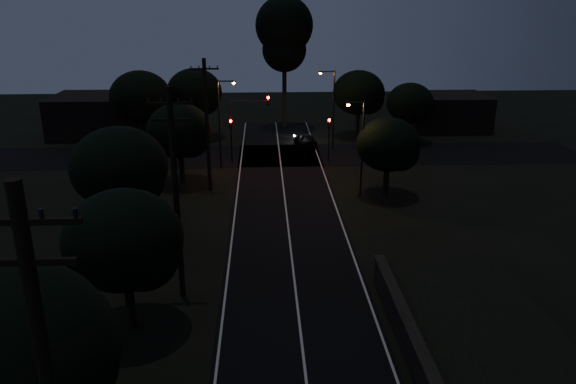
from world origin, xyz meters
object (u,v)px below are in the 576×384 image
utility_pole_far (207,123)px  car (305,140)px  tall_pine (284,33)px  streetlight_c (360,142)px  signal_left (231,133)px  utility_pole_mid (176,193)px  signal_right (329,132)px  streetlight_a (221,118)px  signal_mast (249,117)px  streetlight_b (332,105)px

utility_pole_far → car: (8.81, 13.64, -4.82)m
tall_pine → streetlight_c: tall_pine is taller
signal_left → streetlight_c: 14.52m
tall_pine → utility_pole_mid: bearing=-99.9°
signal_right → streetlight_a: (-9.91, -1.99, 1.80)m
signal_right → streetlight_a: bearing=-168.7°
signal_mast → streetlight_a: 3.13m
utility_pole_far → streetlight_a: 6.10m
utility_pole_far → streetlight_c: bearing=-9.6°
streetlight_a → car: bearing=43.3°
streetlight_a → streetlight_c: 13.72m
utility_pole_far → streetlight_b: 16.51m
utility_pole_mid → streetlight_a: utility_pole_mid is taller
utility_pole_mid → signal_right: size_ratio=2.68×
tall_pine → signal_mast: bearing=-104.6°
signal_right → streetlight_a: 10.26m
streetlight_c → car: size_ratio=1.93×
streetlight_c → streetlight_a: bearing=144.3°
utility_pole_mid → streetlight_a: size_ratio=1.38×
utility_pole_far → signal_mast: bearing=68.9°
tall_pine → streetlight_b: tall_pine is taller
utility_pole_mid → signal_left: (1.40, 24.99, -2.90)m
signal_mast → streetlight_c: bearing=-48.8°
tall_pine → signal_right: 17.38m
streetlight_a → signal_mast: bearing=39.8°
utility_pole_mid → utility_pole_far: 17.00m
streetlight_b → car: (-2.50, 1.64, -3.97)m
utility_pole_far → streetlight_a: utility_pole_far is taller
signal_left → streetlight_b: size_ratio=0.51×
signal_left → streetlight_b: bearing=22.0°
utility_pole_far → signal_mast: size_ratio=1.68×
streetlight_a → car: (8.11, 7.64, -3.97)m
signal_right → streetlight_a: size_ratio=0.51×
streetlight_b → tall_pine: bearing=111.4°
signal_mast → streetlight_c: streetlight_c is taller
utility_pole_mid → tall_pine: size_ratio=0.73×
signal_right → streetlight_b: size_ratio=0.51×
tall_pine → streetlight_a: (-6.31, -17.00, -6.17)m
signal_left → signal_mast: 2.26m
streetlight_a → streetlight_b: (10.61, 6.00, 0.00)m
signal_mast → streetlight_a: streetlight_a is taller
streetlight_b → streetlight_a: bearing=-150.5°
utility_pole_mid → streetlight_b: size_ratio=1.38×
signal_left → streetlight_a: 2.77m
signal_left → streetlight_b: 10.84m
utility_pole_mid → streetlight_a: (0.69, 23.00, -1.10)m
signal_left → signal_mast: (1.69, 0.00, 1.50)m
tall_pine → signal_left: (-5.60, -15.01, -7.97)m
streetlight_a → car: 11.83m
signal_left → signal_right: (9.20, 0.00, 0.00)m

